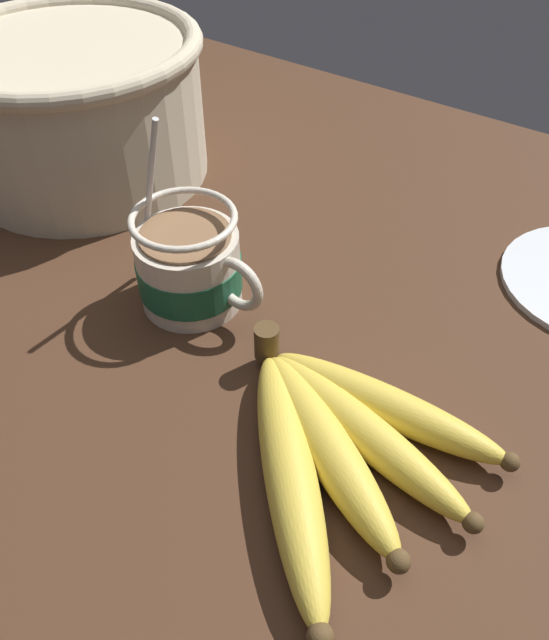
% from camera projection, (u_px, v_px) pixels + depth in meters
% --- Properties ---
extents(table, '(0.94, 0.94, 0.03)m').
position_uv_depth(table, '(230.00, 303.00, 0.58)').
color(table, '#422819').
rests_on(table, ground).
extents(coffee_mug, '(0.14, 0.09, 0.17)m').
position_uv_depth(coffee_mug, '(190.00, 267.00, 0.54)').
color(coffee_mug, beige).
rests_on(coffee_mug, table).
extents(banana_bunch, '(0.21, 0.20, 0.04)m').
position_uv_depth(banana_bunch, '(337.00, 441.00, 0.43)').
color(banana_bunch, '#4C381E').
rests_on(banana_bunch, table).
extents(woven_basket, '(0.28, 0.28, 0.15)m').
position_uv_depth(woven_basket, '(77.00, 104.00, 0.67)').
color(woven_basket, beige).
rests_on(woven_basket, table).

